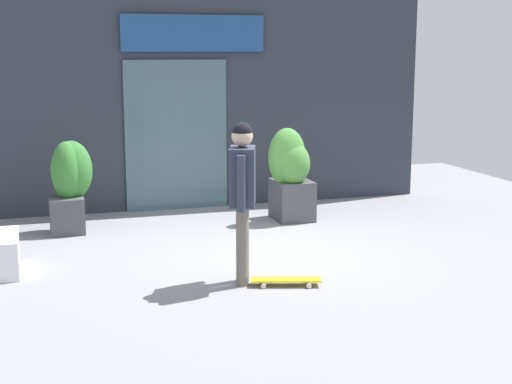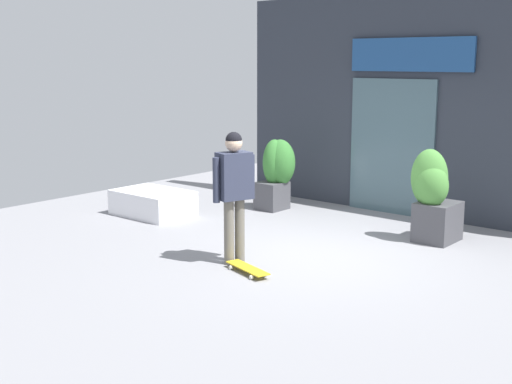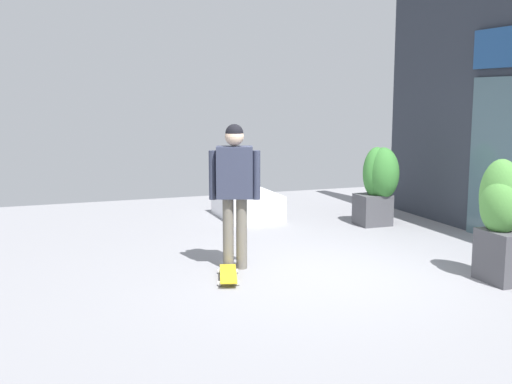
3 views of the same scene
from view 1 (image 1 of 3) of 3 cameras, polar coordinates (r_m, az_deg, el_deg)
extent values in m
plane|color=gray|center=(9.17, 0.77, -4.76)|extent=(12.00, 12.00, 0.00)
cube|color=#2D333D|center=(11.83, -3.78, 7.90)|extent=(7.12, 0.25, 3.73)
cube|color=#47606B|center=(11.63, -6.10, 4.31)|extent=(1.59, 0.06, 2.31)
cube|color=navy|center=(11.60, -4.79, 11.98)|extent=(2.21, 0.05, 0.55)
cylinder|color=#666056|center=(8.03, -1.00, -3.86)|extent=(0.13, 0.13, 0.86)
cylinder|color=#666056|center=(7.87, -1.06, -4.15)|extent=(0.13, 0.13, 0.86)
cube|color=#2D3347|center=(7.79, -1.04, 1.21)|extent=(0.38, 0.48, 0.61)
cylinder|color=#2D3347|center=(8.05, -0.95, 1.28)|extent=(0.09, 0.09, 0.58)
cylinder|color=#2D3347|center=(7.55, -1.15, 0.64)|extent=(0.09, 0.09, 0.58)
sphere|color=beige|center=(7.73, -1.06, 4.29)|extent=(0.22, 0.22, 0.22)
sphere|color=black|center=(7.73, -1.06, 4.57)|extent=(0.21, 0.21, 0.21)
cube|color=gold|center=(7.97, 2.29, -6.67)|extent=(0.77, 0.39, 0.02)
cylinder|color=silver|center=(8.10, 3.95, -6.71)|extent=(0.06, 0.04, 0.05)
cylinder|color=silver|center=(7.90, 4.07, -7.16)|extent=(0.06, 0.04, 0.05)
cylinder|color=silver|center=(8.07, 0.55, -6.74)|extent=(0.06, 0.04, 0.05)
cylinder|color=silver|center=(7.88, 0.58, -7.18)|extent=(0.06, 0.04, 0.05)
cube|color=#47474C|center=(10.50, -14.22, -1.71)|extent=(0.45, 0.50, 0.49)
ellipsoid|color=#387A33|center=(10.42, -14.26, 1.53)|extent=(0.39, 0.44, 0.82)
ellipsoid|color=#387A33|center=(10.50, -13.89, 1.61)|extent=(0.56, 0.48, 0.82)
cube|color=#47474C|center=(10.98, 2.77, -0.60)|extent=(0.53, 0.65, 0.58)
ellipsoid|color=#4C8C3D|center=(10.75, 2.37, 2.67)|extent=(0.55, 0.40, 0.85)
ellipsoid|color=#4C8C3D|center=(10.72, 2.84, 2.13)|extent=(0.50, 0.38, 0.62)
camera|label=2|loc=(7.90, 66.03, 5.61)|focal=47.51mm
camera|label=3|loc=(10.40, 43.67, 5.62)|focal=43.96mm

